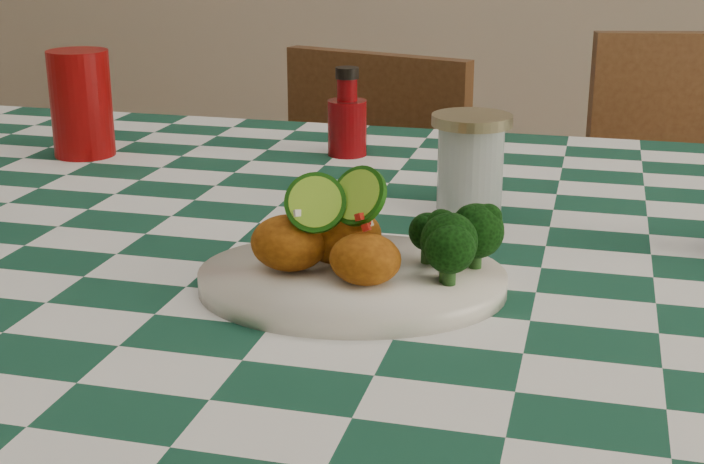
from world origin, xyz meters
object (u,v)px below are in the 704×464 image
(red_tumbler, at_px, (81,104))
(wooden_chair_left, at_px, (328,291))
(mason_jar, at_px, (470,162))
(fried_chicken_pile, at_px, (344,226))
(ketchup_bottle, at_px, (347,112))
(plate, at_px, (352,281))

(red_tumbler, xyz_separation_m, wooden_chair_left, (0.22, 0.46, -0.43))
(mason_jar, height_order, wooden_chair_left, mason_jar)
(fried_chicken_pile, xyz_separation_m, mason_jar, (0.07, 0.28, -0.01))
(wooden_chair_left, bearing_deg, ketchup_bottle, -53.35)
(mason_jar, bearing_deg, fried_chicken_pile, -104.98)
(plate, xyz_separation_m, red_tumbler, (-0.48, 0.40, 0.06))
(red_tumbler, bearing_deg, fried_chicken_pile, -39.93)
(plate, distance_m, mason_jar, 0.29)
(plate, relative_size, ketchup_bottle, 2.27)
(plate, height_order, wooden_chair_left, wooden_chair_left)
(ketchup_bottle, bearing_deg, wooden_chair_left, 109.90)
(plate, bearing_deg, ketchup_bottle, 105.14)
(fried_chicken_pile, height_order, mason_jar, mason_jar)
(ketchup_bottle, bearing_deg, mason_jar, -47.02)
(fried_chicken_pile, height_order, wooden_chair_left, fried_chicken_pile)
(plate, height_order, ketchup_bottle, ketchup_bottle)
(red_tumbler, relative_size, mason_jar, 1.33)
(fried_chicken_pile, height_order, ketchup_bottle, ketchup_bottle)
(red_tumbler, height_order, wooden_chair_left, red_tumbler)
(red_tumbler, relative_size, ketchup_bottle, 1.19)
(fried_chicken_pile, xyz_separation_m, red_tumbler, (-0.48, 0.40, 0.01))
(wooden_chair_left, bearing_deg, plate, -56.03)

